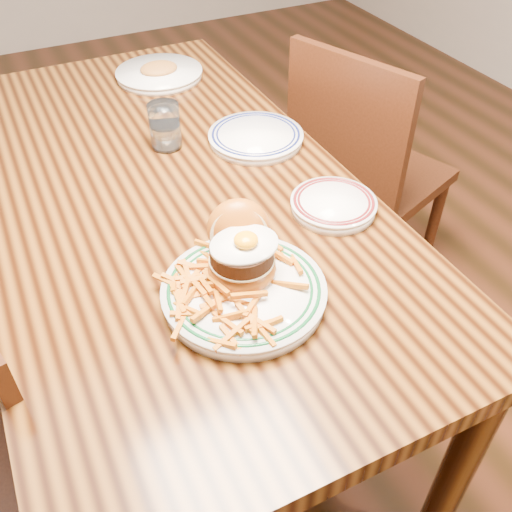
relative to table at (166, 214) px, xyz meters
name	(u,v)px	position (x,y,z in m)	size (l,w,h in m)	color
floor	(188,377)	(0.00, 0.00, -0.66)	(6.00, 6.00, 0.00)	black
table	(166,214)	(0.00, 0.00, 0.00)	(0.85, 1.60, 0.75)	black
chair_right	(361,171)	(0.71, 0.17, -0.18)	(0.54, 0.54, 0.91)	#3C1B0C
main_plate	(243,276)	(0.02, -0.41, 0.13)	(0.30, 0.32, 0.15)	white
side_plate	(333,204)	(0.31, -0.26, 0.10)	(0.19, 0.19, 0.03)	white
rear_plate	(256,137)	(0.28, 0.08, 0.10)	(0.25, 0.25, 0.03)	white
water_glass	(165,129)	(0.07, 0.16, 0.14)	(0.08, 0.08, 0.12)	white
far_plate	(159,73)	(0.18, 0.56, 0.10)	(0.27, 0.27, 0.05)	white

